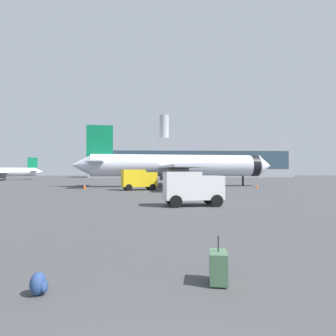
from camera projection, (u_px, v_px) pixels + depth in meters
name	position (u px, v px, depth m)	size (l,w,h in m)	color
airplane_at_gate	(177.00, 166.00, 51.39)	(35.77, 32.31, 10.50)	silver
airplane_taxiing	(0.00, 172.00, 91.50)	(23.18, 21.34, 7.27)	white
service_truck	(139.00, 179.00, 41.32)	(5.21, 3.55, 2.90)	yellow
cargo_van	(192.00, 187.00, 22.26)	(4.60, 2.76, 2.60)	white
safety_cone_near	(257.00, 186.00, 47.23)	(0.44, 0.44, 0.59)	#F2590C
safety_cone_mid	(168.00, 183.00, 56.06)	(0.44, 0.44, 0.74)	#F2590C
safety_cone_far	(85.00, 186.00, 44.38)	(0.44, 0.44, 0.76)	#F2590C
rolling_suitcase	(218.00, 267.00, 6.76)	(0.50, 0.70, 1.10)	#476B4C
traveller_backpack	(39.00, 284.00, 6.13)	(0.36, 0.40, 0.48)	navy
terminal_building	(190.00, 158.00, 141.02)	(93.10, 20.08, 29.88)	#9EA3AD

